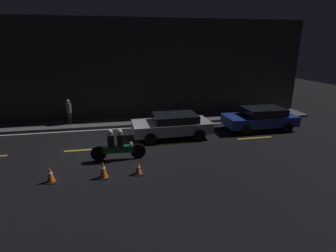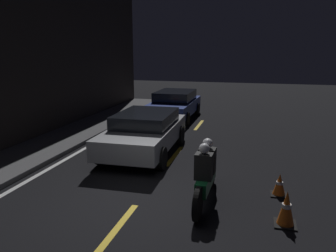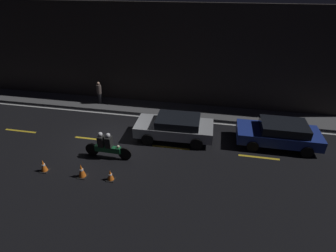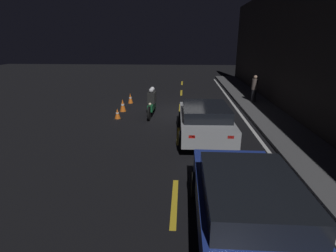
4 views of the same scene
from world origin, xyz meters
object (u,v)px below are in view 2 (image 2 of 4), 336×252
(traffic_cone_mid, at_px, (286,209))
(hatchback_silver, at_px, (145,131))
(traffic_cone_far, at_px, (279,185))
(motorcycle, at_px, (206,174))
(sedan_blue, at_px, (174,104))

(traffic_cone_mid, bearing_deg, hatchback_silver, 48.66)
(hatchback_silver, xyz_separation_m, traffic_cone_far, (-2.22, -4.00, -0.47))
(hatchback_silver, bearing_deg, motorcycle, 37.16)
(hatchback_silver, relative_size, traffic_cone_mid, 6.16)
(hatchback_silver, distance_m, traffic_cone_far, 4.60)
(traffic_cone_mid, bearing_deg, sedan_blue, 26.11)
(motorcycle, distance_m, traffic_cone_mid, 1.74)
(sedan_blue, xyz_separation_m, motorcycle, (-8.52, -2.82, -0.06))
(motorcycle, height_order, traffic_cone_far, motorcycle)
(traffic_cone_mid, height_order, traffic_cone_far, traffic_cone_mid)
(traffic_cone_far, bearing_deg, traffic_cone_mid, -178.18)
(motorcycle, bearing_deg, hatchback_silver, 40.23)
(sedan_blue, bearing_deg, motorcycle, 18.27)
(hatchback_silver, distance_m, sedan_blue, 5.52)
(traffic_cone_mid, bearing_deg, traffic_cone_far, 1.82)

